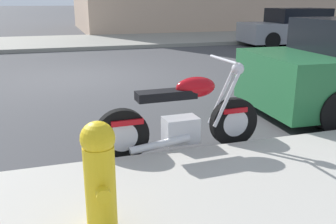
{
  "coord_description": "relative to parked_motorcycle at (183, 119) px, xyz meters",
  "views": [
    {
      "loc": [
        -0.73,
        -8.68,
        1.74
      ],
      "look_at": [
        0.55,
        -4.66,
        0.46
      ],
      "focal_mm": 39.47,
      "sensor_mm": 36.0,
      "label": 1
    }
  ],
  "objects": [
    {
      "name": "car_opposite_curb",
      "position": [
        7.96,
        8.95,
        0.26
      ],
      "size": [
        4.23,
        2.04,
        1.45
      ],
      "rotation": [
        0.0,
        0.0,
        3.07
      ],
      "color": "gray",
      "rests_on": "ground"
    },
    {
      "name": "fire_hydrant",
      "position": [
        -1.14,
        -1.46,
        0.16
      ],
      "size": [
        0.24,
        0.36,
        0.82
      ],
      "color": "gold",
      "rests_on": "sidewalk_near_curb"
    },
    {
      "name": "sidewalk_far_curb",
      "position": [
        11.33,
        12.32,
        -0.35
      ],
      "size": [
        120.0,
        5.0,
        0.14
      ],
      "primitive_type": "cube",
      "color": "gray",
      "rests_on": "ground"
    },
    {
      "name": "ground_plane",
      "position": [
        -0.67,
        4.85,
        -0.42
      ],
      "size": [
        260.0,
        260.0,
        0.0
      ],
      "primitive_type": "plane",
      "color": "#3D3D3F"
    },
    {
      "name": "parked_motorcycle",
      "position": [
        0.0,
        0.0,
        0.0
      ],
      "size": [
        2.01,
        0.62,
        1.1
      ],
      "rotation": [
        0.0,
        0.0,
        0.04
      ],
      "color": "black",
      "rests_on": "ground"
    },
    {
      "name": "parking_stall_stripe",
      "position": [
        -0.67,
        0.48,
        -0.42
      ],
      "size": [
        0.12,
        2.2,
        0.01
      ],
      "primitive_type": "cube",
      "color": "silver",
      "rests_on": "ground"
    }
  ]
}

